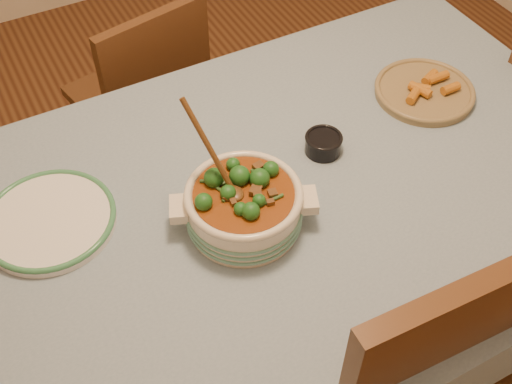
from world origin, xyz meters
TOP-DOWN VIEW (x-y plane):
  - floor at (0.00, 0.00)m, footprint 4.50×4.50m
  - dining_table at (0.00, 0.00)m, footprint 1.68×1.08m
  - stew_casserole at (-0.13, -0.03)m, footprint 0.32×0.32m
  - white_plate at (-0.51, 0.17)m, footprint 0.38×0.38m
  - condiment_bowl at (0.14, 0.08)m, footprint 0.11×0.11m
  - fried_plate at (0.49, 0.13)m, footprint 0.33×0.33m
  - chair_far at (-0.06, 0.83)m, footprint 0.45×0.45m

SIDE VIEW (x-z plane):
  - floor at x=0.00m, z-range 0.00..0.00m
  - chair_far at x=-0.06m, z-range 0.05..0.87m
  - dining_table at x=0.00m, z-range 0.29..1.04m
  - white_plate at x=-0.51m, z-range 0.76..0.78m
  - fried_plate at x=0.49m, z-range 0.75..0.80m
  - condiment_bowl at x=0.14m, z-range 0.76..0.81m
  - stew_casserole at x=-0.13m, z-range 0.67..0.97m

